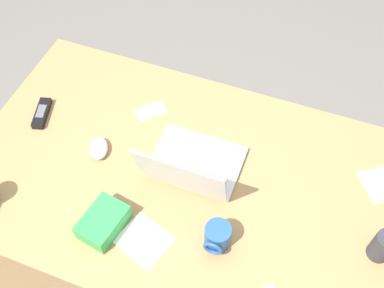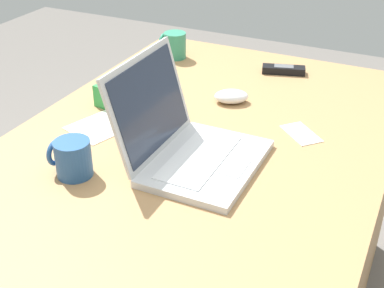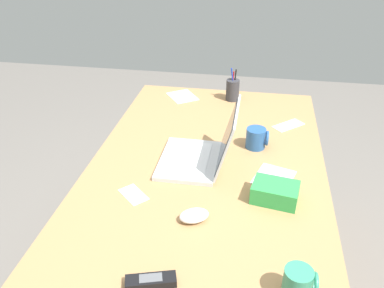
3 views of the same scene
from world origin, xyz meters
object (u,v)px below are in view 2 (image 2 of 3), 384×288
object	(u,v)px
computer_mouse	(231,96)
coffee_mug_white	(72,158)
snack_bag	(127,96)
laptop	(187,143)
cordless_phone	(284,70)
coffee_mug_tall	(174,45)

from	to	relation	value
computer_mouse	coffee_mug_white	xyz separation A→B (m)	(-0.52, 0.19, 0.03)
snack_bag	computer_mouse	bearing A→B (deg)	-59.40
computer_mouse	snack_bag	world-z (taller)	snack_bag
laptop	cordless_phone	distance (m)	0.64
coffee_mug_tall	cordless_phone	world-z (taller)	coffee_mug_tall
laptop	coffee_mug_white	size ratio (longest dim) A/B	3.28
laptop	coffee_mug_tall	xyz separation A→B (m)	(0.61, 0.35, -0.01)
computer_mouse	coffee_mug_tall	xyz separation A→B (m)	(0.26, 0.32, 0.03)
cordless_phone	laptop	bearing A→B (deg)	175.75
computer_mouse	coffee_mug_tall	bearing A→B (deg)	24.19
computer_mouse	coffee_mug_tall	distance (m)	0.42
coffee_mug_white	laptop	bearing A→B (deg)	-52.08
laptop	coffee_mug_white	xyz separation A→B (m)	(-0.17, 0.22, -0.01)
laptop	computer_mouse	size ratio (longest dim) A/B	3.14
laptop	cordless_phone	world-z (taller)	laptop
coffee_mug_white	computer_mouse	bearing A→B (deg)	-19.84
cordless_phone	snack_bag	bearing A→B (deg)	142.49
computer_mouse	cordless_phone	xyz separation A→B (m)	(0.29, -0.07, -0.01)
coffee_mug_white	snack_bag	size ratio (longest dim) A/B	0.60
computer_mouse	coffee_mug_white	size ratio (longest dim) A/B	1.05
laptop	snack_bag	world-z (taller)	laptop
cordless_phone	coffee_mug_white	bearing A→B (deg)	161.99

